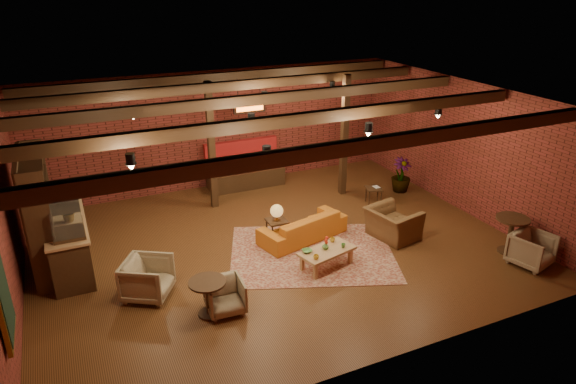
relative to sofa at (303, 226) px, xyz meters
name	(u,v)px	position (x,y,z in m)	size (l,w,h in m)	color
floor	(276,246)	(-0.68, -0.09, -0.30)	(10.00, 10.00, 0.00)	#37210D
ceiling	(275,101)	(-0.68, -0.09, 2.90)	(10.00, 8.00, 0.02)	black
wall_back	(218,129)	(-0.68, 3.91, 1.30)	(10.00, 0.02, 3.20)	maroon
wall_front	(388,272)	(-0.68, -4.09, 1.30)	(10.00, 0.02, 3.20)	maroon
wall_left	(5,222)	(-5.68, -0.09, 1.30)	(0.02, 8.00, 3.20)	maroon
wall_right	(464,147)	(4.32, -0.09, 1.30)	(0.02, 8.00, 3.20)	maroon
ceiling_beams	(275,107)	(-0.68, -0.09, 2.78)	(9.80, 6.40, 0.22)	#321E10
ceiling_pipe	(247,102)	(-0.68, 1.51, 2.55)	(0.12, 0.12, 9.60)	black
post_left	(211,147)	(-1.28, 2.51, 1.30)	(0.16, 0.16, 3.20)	#321E10
post_right	(344,136)	(2.12, 1.91, 1.30)	(0.16, 0.16, 3.20)	#321E10
service_counter	(67,230)	(-4.78, 0.91, 0.50)	(0.80, 2.50, 1.60)	#321E10
plant_counter	(68,206)	(-4.68, 1.11, 0.92)	(0.35, 0.39, 0.30)	#337F33
shelving_hutch	(41,213)	(-5.18, 1.01, 0.90)	(0.52, 2.00, 2.40)	#321E10
chalkboard_menu	(2,292)	(-5.61, -2.39, 1.30)	(0.08, 0.96, 1.46)	black
banquette	(246,169)	(-0.08, 3.46, 0.20)	(2.10, 0.70, 1.00)	#A71B1D
service_sign	(249,107)	(-0.08, 3.01, 2.05)	(0.86, 0.06, 0.30)	orange
ceiling_spotlights	(275,118)	(-0.68, -0.09, 2.56)	(6.40, 4.40, 0.28)	black
rug	(312,253)	(-0.11, -0.70, -0.29)	(3.42, 2.61, 0.01)	maroon
sofa	(303,226)	(0.00, 0.00, 0.00)	(2.03, 0.79, 0.59)	#BB631A
coffee_table	(326,252)	(-0.11, -1.30, 0.05)	(1.25, 0.83, 0.64)	#AA724F
side_table_lamp	(277,214)	(-0.58, 0.10, 0.38)	(0.43, 0.43, 0.89)	#321E10
round_table_left	(208,292)	(-2.71, -1.86, 0.16)	(0.65, 0.65, 0.67)	#321E10
armchair_a	(147,277)	(-3.56, -0.85, 0.11)	(0.80, 0.75, 0.82)	#B5A78C
armchair_b	(225,295)	(-2.42, -1.87, 0.03)	(0.64, 0.60, 0.66)	#B5A78C
armchair_right	(393,219)	(1.85, -0.79, 0.17)	(1.06, 0.69, 0.93)	brown
side_table_book	(374,189)	(2.51, 0.97, 0.11)	(0.49, 0.49, 0.45)	#321E10
round_table_right	(511,229)	(3.72, -2.37, 0.24)	(0.69, 0.69, 0.80)	#321E10
armchair_far	(532,248)	(3.72, -2.94, 0.08)	(0.74, 0.69, 0.76)	#B5A78C
plant_tall	(404,142)	(3.64, 1.37, 1.11)	(1.57, 1.57, 2.81)	#4C7F4C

